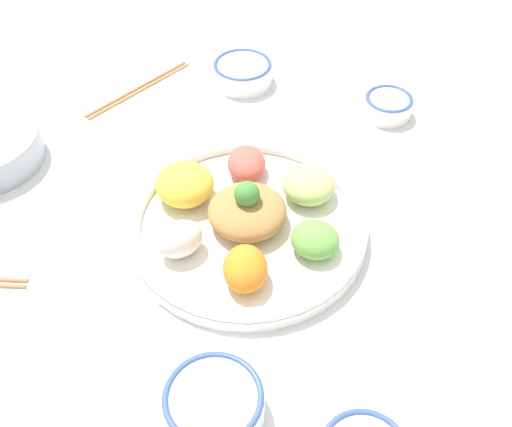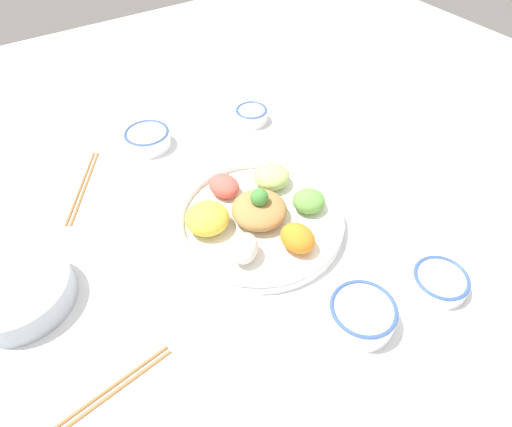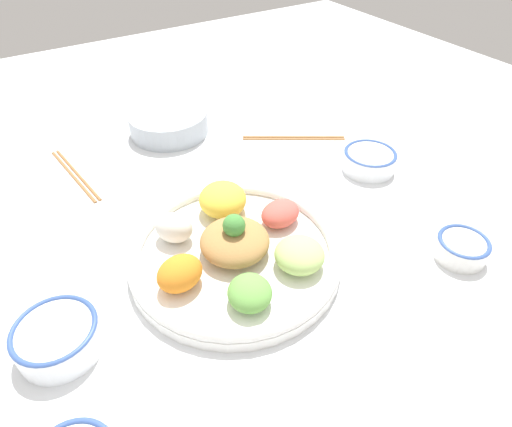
{
  "view_description": "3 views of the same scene",
  "coord_description": "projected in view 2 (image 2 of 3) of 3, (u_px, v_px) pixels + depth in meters",
  "views": [
    {
      "loc": [
        -0.53,
        -0.1,
        0.65
      ],
      "look_at": [
        0.01,
        0.0,
        0.07
      ],
      "focal_mm": 42.0,
      "sensor_mm": 36.0,
      "label": 1
    },
    {
      "loc": [
        -0.45,
        0.35,
        0.65
      ],
      "look_at": [
        0.02,
        0.04,
        0.06
      ],
      "focal_mm": 30.0,
      "sensor_mm": 36.0,
      "label": 2
    },
    {
      "loc": [
        -0.19,
        -0.41,
        0.52
      ],
      "look_at": [
        0.08,
        0.02,
        0.08
      ],
      "focal_mm": 30.0,
      "sensor_mm": 36.0,
      "label": 3
    }
  ],
  "objects": [
    {
      "name": "rice_bowl_blue",
      "position": [
        363.0,
        314.0,
        0.71
      ],
      "size": [
        0.11,
        0.11,
        0.05
      ],
      "color": "white",
      "rests_on": "ground_plane"
    },
    {
      "name": "sauce_bowl_dark",
      "position": [
        148.0,
        138.0,
        1.05
      ],
      "size": [
        0.11,
        0.11,
        0.04
      ],
      "color": "white",
      "rests_on": "ground_plane"
    },
    {
      "name": "ground_plane",
      "position": [
        277.0,
        233.0,
        0.86
      ],
      "size": [
        2.4,
        2.4,
        0.0
      ],
      "primitive_type": "plane",
      "color": "white"
    },
    {
      "name": "serving_spoon_main",
      "position": [
        181.0,
        114.0,
        1.16
      ],
      "size": [
        0.1,
        0.11,
        0.01
      ],
      "rotation": [
        0.0,
        0.0,
        0.82
      ],
      "color": "white",
      "rests_on": "ground_plane"
    },
    {
      "name": "rice_bowl_plain",
      "position": [
        440.0,
        281.0,
        0.76
      ],
      "size": [
        0.1,
        0.1,
        0.03
      ],
      "color": "white",
      "rests_on": "ground_plane"
    },
    {
      "name": "chopsticks_pair_near",
      "position": [
        104.0,
        396.0,
        0.64
      ],
      "size": [
        0.05,
        0.23,
        0.01
      ],
      "rotation": [
        0.0,
        0.0,
        4.84
      ],
      "color": "#9E6B3D",
      "rests_on": "ground_plane"
    },
    {
      "name": "side_serving_bowl",
      "position": [
        18.0,
        291.0,
        0.73
      ],
      "size": [
        0.18,
        0.18,
        0.05
      ],
      "color": "#A8B2BC",
      "rests_on": "ground_plane"
    },
    {
      "name": "salad_platter",
      "position": [
        258.0,
        216.0,
        0.86
      ],
      "size": [
        0.34,
        0.34,
        0.1
      ],
      "color": "white",
      "rests_on": "ground_plane"
    },
    {
      "name": "sauce_bowl_red",
      "position": [
        252.0,
        115.0,
        1.12
      ],
      "size": [
        0.08,
        0.08,
        0.04
      ],
      "color": "white",
      "rests_on": "ground_plane"
    },
    {
      "name": "chopsticks_pair_far",
      "position": [
        83.0,
        186.0,
        0.96
      ],
      "size": [
        0.21,
        0.14,
        0.01
      ],
      "rotation": [
        0.0,
        0.0,
        5.72
      ],
      "color": "#9E6B3D",
      "rests_on": "ground_plane"
    }
  ]
}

